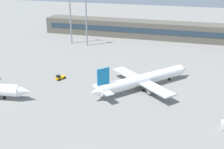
{
  "coord_description": "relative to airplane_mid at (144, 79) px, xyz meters",
  "views": [
    {
      "loc": [
        19.86,
        -43.6,
        37.72
      ],
      "look_at": [
        -4.93,
        40.0,
        3.0
      ],
      "focal_mm": 44.18,
      "sensor_mm": 36.0,
      "label": 1
    }
  ],
  "objects": [
    {
      "name": "ground_plane",
      "position": [
        -6.33,
        1.01,
        -3.01
      ],
      "size": [
        400.0,
        400.0,
        0.0
      ],
      "primitive_type": "plane",
      "color": "gray"
    },
    {
      "name": "terminal_building",
      "position": [
        -6.33,
        67.83,
        1.49
      ],
      "size": [
        126.8,
        12.13,
        9.0
      ],
      "color": "#5B564C",
      "rests_on": "ground_plane"
    },
    {
      "name": "floodlight_tower_west",
      "position": [
        -45.77,
        44.18,
        14.14
      ],
      "size": [
        3.2,
        0.8,
        30.15
      ],
      "color": "gray",
      "rests_on": "ground_plane"
    },
    {
      "name": "airplane_mid",
      "position": [
        0.0,
        0.0,
        0.0
      ],
      "size": [
        28.99,
        32.03,
        9.88
      ],
      "color": "white",
      "rests_on": "ground_plane"
    },
    {
      "name": "baggage_tug_yellow",
      "position": [
        -29.77,
        -1.48,
        -2.22
      ],
      "size": [
        2.94,
        3.9,
        1.75
      ],
      "color": "#F2B20C",
      "rests_on": "ground_plane"
    },
    {
      "name": "floodlight_tower_east",
      "position": [
        -36.74,
        42.81,
        11.41
      ],
      "size": [
        3.2,
        0.8,
        24.83
      ],
      "color": "gray",
      "rests_on": "ground_plane"
    }
  ]
}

